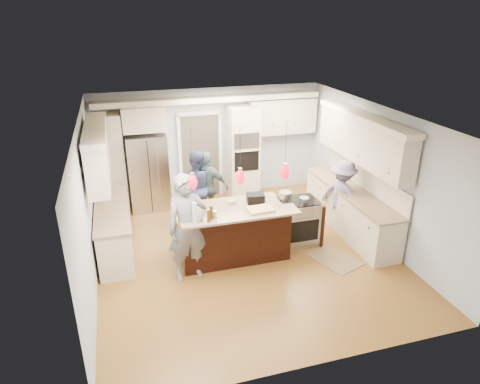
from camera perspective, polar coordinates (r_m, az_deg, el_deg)
The scene contains 23 objects.
ground_plane at distance 8.43m, azimuth 0.67°, elevation -8.11°, with size 6.00×6.00×0.00m, color olive.
room_shell at distance 7.64m, azimuth 0.74°, elevation 3.62°, with size 5.54×6.04×2.72m.
refrigerator at distance 10.16m, azimuth -12.12°, elevation 2.62°, with size 0.90×0.70×1.80m, color #B7B7BC.
oven_column at distance 10.48m, azimuth 0.39°, elevation 5.25°, with size 0.72×0.69×2.30m.
back_upper_cabinets at distance 10.11m, azimuth -7.98°, elevation 7.42°, with size 5.30×0.61×2.54m.
right_counter_run at distance 9.14m, azimuth 14.98°, elevation 1.03°, with size 0.64×3.10×2.51m.
left_cabinets at distance 8.38m, azimuth -17.17°, elevation -1.27°, with size 0.64×2.30×2.51m.
kitchen_island at distance 8.19m, azimuth -1.11°, elevation -5.20°, with size 2.10×1.46×1.12m.
island_range at distance 8.69m, azimuth 7.76°, elevation -3.86°, with size 0.82×0.71×0.92m.
pendant_lights at distance 7.12m, azimuth 0.01°, elevation 2.00°, with size 1.75×0.15×1.03m.
person_bar_end at distance 7.32m, azimuth -6.99°, elevation -4.80°, with size 0.70×0.46×1.93m, color slate.
person_far_left at distance 9.32m, azimuth -5.86°, elevation 0.67°, with size 0.81×0.63×1.66m, color navy.
person_far_right at distance 9.37m, azimuth -4.39°, elevation 0.66°, with size 0.94×0.39×1.60m, color #44605E.
person_range_side at distance 9.23m, azimuth 13.46°, elevation -0.51°, with size 1.00×0.57×1.54m, color gray.
floor_rug at distance 8.42m, azimuth 12.47°, elevation -8.73°, with size 0.64×0.93×0.01m, color olive.
water_bottle at distance 7.11m, azimuth -6.07°, elevation -2.70°, with size 0.08×0.08×0.34m, color silver.
beer_bottle_a at distance 7.23m, azimuth -6.54°, elevation -2.74°, with size 0.06×0.06×0.23m, color #432A0C.
beer_bottle_b at distance 7.10m, azimuth -4.23°, elevation -3.19°, with size 0.06×0.06×0.23m, color #432A0C.
beer_bottle_c at distance 7.18m, azimuth -3.85°, elevation -2.71°, with size 0.06×0.06×0.25m, color #432A0C.
drink_can at distance 7.26m, azimuth -3.33°, elevation -2.98°, with size 0.07×0.07×0.12m, color #B7B7BC.
cutting_board at distance 7.54m, azimuth 2.73°, elevation -2.31°, with size 0.45×0.32×0.03m, color #DEB266.
pot_large at distance 8.50m, azimuth 6.08°, elevation -0.43°, with size 0.25×0.25×0.14m, color #B7B7BC.
pot_small at distance 8.41m, azimuth 8.56°, elevation -1.02°, with size 0.19×0.19×0.09m, color #B7B7BC.
Camera 1 is at (-2.11, -6.89, 4.38)m, focal length 32.00 mm.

